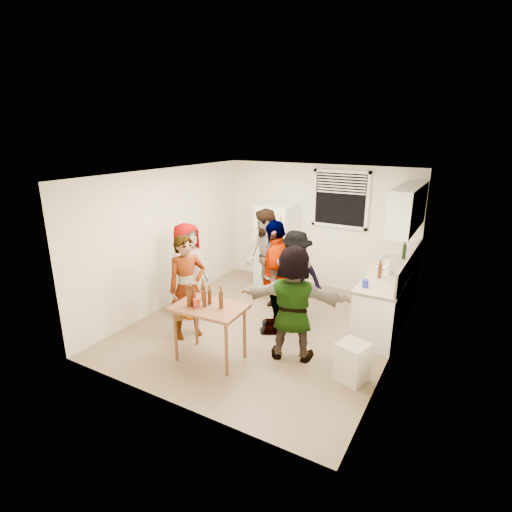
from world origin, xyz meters
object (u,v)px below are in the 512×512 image
Objects in this scene: red_cup at (197,307)px; guest_grey at (190,314)px; guest_stripe at (190,335)px; guest_back_left at (265,302)px; wine_bottle at (403,259)px; beer_bottle_table at (210,304)px; beer_bottle_counter at (379,278)px; guest_black at (274,329)px; blue_cup at (365,287)px; kettle at (386,273)px; guest_orange at (291,356)px; guest_back_right at (294,318)px; serving_table at (211,359)px; refrigerator at (276,245)px; trash_bin at (352,363)px.

red_cup is 1.77m from guest_grey.
guest_back_left is at bearing 15.80° from guest_stripe.
wine_bottle is at bearing 62.22° from guest_back_left.
beer_bottle_counter is at bearing 47.17° from beer_bottle_table.
guest_black reaches higher than guest_stripe.
beer_bottle_table is 0.20m from red_cup.
red_cup is 0.07× the size of guest_back_left.
blue_cup reaches higher than guest_back_left.
beer_bottle_table is (-1.89, -2.25, -0.08)m from kettle.
red_cup is 1.56m from guest_orange.
kettle is 0.79m from blue_cup.
red_cup is 2.16m from guest_back_right.
red_cup is at bearing -138.11° from blue_cup.
guest_stripe is at bearing 150.69° from serving_table.
kettle is at bearing -134.41° from guest_orange.
wine_bottle reaches higher than serving_table.
blue_cup is at bearing 41.88° from serving_table.
kettle is 3.10m from serving_table.
serving_table is 0.53× the size of guest_black.
guest_back_left is at bearing 97.36° from serving_table.
guest_stripe is 1.68m from guest_orange.
beer_bottle_counter is 2.89m from red_cup.
serving_table is at bearing -124.75° from guest_grey.
beer_bottle_table is (-1.99, -3.19, -0.08)m from wine_bottle.
guest_black is (0.93, -1.88, -0.85)m from refrigerator.
guest_black is (-0.09, -0.56, 0.00)m from guest_back_right.
guest_grey is (-1.07, 1.14, -0.82)m from red_cup.
red_cup is (-1.84, -1.65, -0.08)m from blue_cup.
beer_bottle_table is 1.49m from guest_black.
beer_bottle_table is 1.41m from guest_orange.
blue_cup reaches higher than guest_stripe.
guest_grey is at bearing 139.59° from serving_table.
kettle is 1.87× the size of blue_cup.
refrigerator is at bearing 97.43° from red_cup.
beer_bottle_counter is (2.35, -1.07, 0.05)m from refrigerator.
guest_black is at bearing -127.69° from kettle.
kettle is 0.14× the size of guest_stripe.
guest_back_left is at bearing 143.02° from trash_bin.
red_cup is 0.07× the size of guest_orange.
beer_bottle_counter reaches higher than guest_orange.
trash_bin is at bearing -44.27° from guest_back_right.
guest_stripe is at bearing -154.63° from blue_cup.
beer_bottle_table is (0.51, -3.05, -0.03)m from refrigerator.
guest_back_left is (-0.27, 2.13, 0.00)m from serving_table.
kettle is 2.04m from guest_black.
serving_table is 0.63× the size of guest_back_right.
red_cup is at bearing -109.42° from guest_back_right.
guest_black is at bearing 154.04° from trash_bin.
wine_bottle reaches higher than guest_grey.
refrigerator is 8.37× the size of beer_bottle_table.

